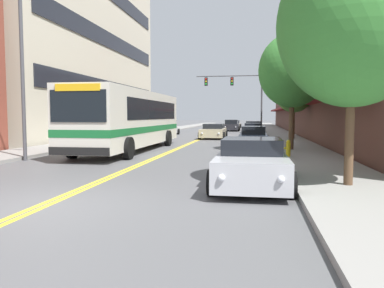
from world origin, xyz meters
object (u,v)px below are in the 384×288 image
car_red_parked_left_far (148,131)px  fire_hydrant (288,148)px  city_bus (131,118)px  traffic_signal_mast (239,90)px  car_champagne_moving_second (235,124)px  street_tree_right_far (294,91)px  car_beige_moving_third (213,132)px  street_lamp_left_near (28,47)px  street_tree_right_near (353,24)px  car_silver_parked_right_foreground (252,164)px  car_navy_parked_right_end (253,131)px  car_white_parked_left_near (167,129)px  car_slate_blue_parked_right_far (253,137)px  car_charcoal_moving_lead (232,126)px  street_tree_right_mid (292,71)px  car_dark_grey_parked_right_mid (253,127)px

car_red_parked_left_far → fire_hydrant: 17.34m
city_bus → traffic_signal_mast: 22.87m
car_champagne_moving_second → street_tree_right_far: (6.23, -30.30, 3.29)m
fire_hydrant → city_bus: bearing=158.1°
car_champagne_moving_second → street_tree_right_far: bearing=-78.4°
car_beige_moving_third → street_lamp_left_near: 18.61m
city_bus → car_beige_moving_third: size_ratio=2.74×
street_tree_right_near → street_tree_right_far: street_tree_right_near is taller
car_silver_parked_right_foreground → car_navy_parked_right_end: size_ratio=0.89×
car_beige_moving_third → traffic_signal_mast: traffic_signal_mast is taller
car_white_parked_left_near → car_silver_parked_right_foreground: 27.99m
car_silver_parked_right_foreground → street_lamp_left_near: 11.25m
car_red_parked_left_far → car_slate_blue_parked_right_far: (8.86, -6.09, -0.04)m
street_tree_right_far → fire_hydrant: street_tree_right_far is taller
car_navy_parked_right_end → street_tree_right_near: bearing=-84.2°
car_beige_moving_third → car_champagne_moving_second: bearing=89.5°
city_bus → car_champagne_moving_second: 40.66m
car_silver_parked_right_foreground → traffic_signal_mast: 32.36m
car_slate_blue_parked_right_far → street_tree_right_near: (2.48, -14.49, 3.63)m
car_beige_moving_third → street_lamp_left_near: size_ratio=0.56×
car_charcoal_moving_lead → street_lamp_left_near: 34.55m
street_tree_right_near → car_silver_parked_right_foreground: bearing=177.6°
street_tree_right_mid → fire_hydrant: bearing=-97.1°
city_bus → street_tree_right_near: bearing=-47.3°
car_navy_parked_right_end → street_tree_right_far: size_ratio=0.90×
city_bus → street_tree_right_mid: size_ratio=2.06×
car_white_parked_left_near → street_tree_right_mid: (10.69, -16.38, 3.74)m
traffic_signal_mast → car_slate_blue_parked_right_far: bearing=-84.5°
city_bus → street_tree_right_mid: bearing=1.9°
car_charcoal_moving_lead → traffic_signal_mast: 7.47m
car_charcoal_moving_lead → traffic_signal_mast: traffic_signal_mast is taller
car_slate_blue_parked_right_far → street_tree_right_far: bearing=61.7°
fire_hydrant → car_navy_parked_right_end: bearing=95.0°
street_tree_right_near → car_white_parked_left_near: bearing=112.7°
car_white_parked_left_near → street_lamp_left_near: bearing=-91.9°
car_champagne_moving_second → street_lamp_left_near: size_ratio=0.59×
city_bus → car_champagne_moving_second: (3.62, 40.48, -1.26)m
fire_hydrant → car_champagne_moving_second: bearing=96.1°
car_white_parked_left_near → car_dark_grey_parked_right_mid: size_ratio=0.87×
fire_hydrant → street_lamp_left_near: bearing=-169.0°
street_tree_right_near → fire_hydrant: street_tree_right_near is taller
street_lamp_left_near → traffic_signal_mast: bearing=74.4°
city_bus → car_silver_parked_right_foreground: (6.78, -9.94, -1.21)m
city_bus → fire_hydrant: 9.05m
car_champagne_moving_second → car_silver_parked_right_foreground: bearing=-86.4°
city_bus → car_slate_blue_parked_right_far: bearing=33.3°
car_beige_moving_third → city_bus: bearing=-106.2°
city_bus → car_navy_parked_right_end: size_ratio=2.60×
car_dark_grey_parked_right_mid → car_navy_parked_right_end: car_dark_grey_parked_right_mid is taller
car_red_parked_left_far → city_bus: bearing=-78.8°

